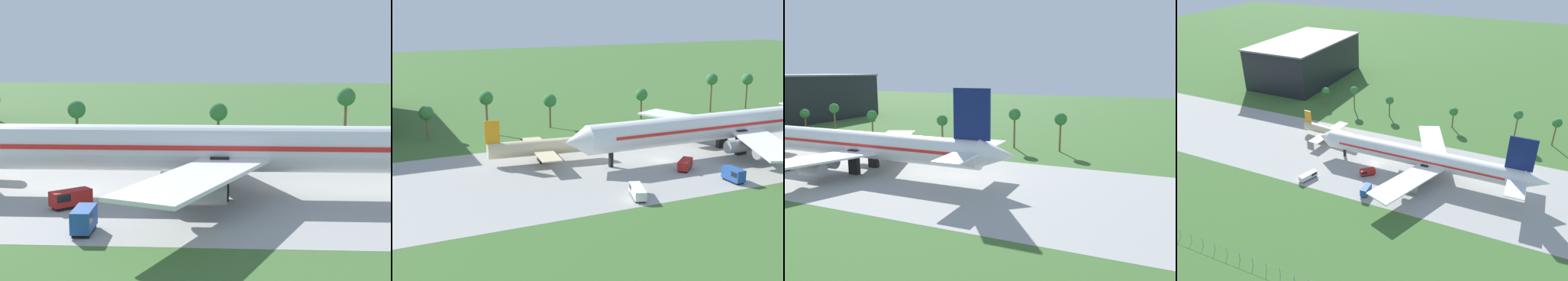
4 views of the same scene
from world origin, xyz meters
TOP-DOWN VIEW (x-y plane):
  - ground_plane at (0.00, 0.00)m, footprint 600.00×600.00m
  - taxiway_strip at (0.00, 0.00)m, footprint 320.00×44.00m
  - jet_airliner at (17.01, 0.35)m, footprint 78.02×54.47m
  - terminal_building at (-72.78, 69.34)m, footprint 36.72×61.20m
  - palm_tree_row at (5.86, 39.90)m, footprint 102.79×3.60m

SIDE VIEW (x-z plane):
  - ground_plane at x=0.00m, z-range 0.00..0.00m
  - taxiway_strip at x=0.00m, z-range 0.00..0.02m
  - jet_airliner at x=17.01m, z-range -3.67..15.99m
  - palm_tree_row at x=5.86m, z-range 2.16..14.19m
  - terminal_building at x=-72.78m, z-range 0.02..21.39m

